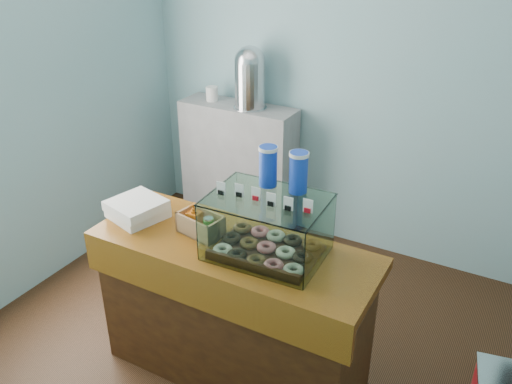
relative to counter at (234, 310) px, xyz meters
The scene contains 8 objects.
ground 0.52m from the counter, 90.00° to the left, with size 3.50×3.50×0.00m, color black.
room_shell 1.27m from the counter, 84.37° to the left, with size 3.54×3.04×2.82m.
counter is the anchor object (origin of this frame).
back_shelf 1.82m from the counter, 119.76° to the left, with size 1.00×0.32×1.10m, color #98989B.
display_case 0.65m from the counter, 14.92° to the left, with size 0.61×0.46×0.54m.
condiment_crate 0.55m from the counter, behind, with size 0.27×0.19×0.17m.
pastry_boxes 0.82m from the counter, behind, with size 0.35×0.36×0.11m.
coffee_urn 1.96m from the counter, 116.41° to the left, with size 0.27×0.27×0.50m.
Camera 1 is at (1.31, -2.36, 2.49)m, focal length 38.00 mm.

